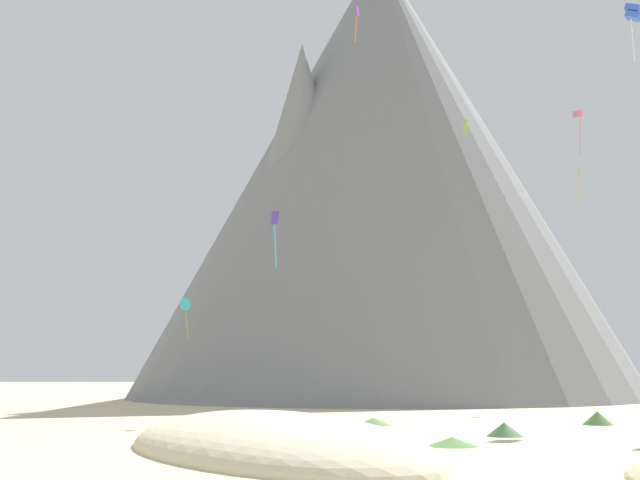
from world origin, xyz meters
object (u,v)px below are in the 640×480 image
object	(u,v)px
rock_massif	(369,188)
kite_violet_high	(357,17)
bush_near_left	(374,422)
bush_far_right	(452,442)
kite_lime_mid	(465,127)
kite_blue_high	(633,13)
kite_indigo_mid	(275,227)
kite_rainbow_high	(578,115)
bush_ridge_crest	(504,429)
bush_scatter_east	(598,418)
bush_near_right	(368,433)
kite_cyan_low	(186,305)
kite_gold_mid	(580,176)

from	to	relation	value
rock_massif	kite_violet_high	world-z (taller)	rock_massif
bush_near_left	bush_far_right	bearing A→B (deg)	-78.56
kite_violet_high	kite_lime_mid	bearing A→B (deg)	-29.25
kite_violet_high	bush_far_right	bearing A→B (deg)	-101.56
bush_near_left	kite_blue_high	distance (m)	45.06
rock_massif	kite_lime_mid	xyz separation A→B (m)	(7.48, -33.34, -1.47)
rock_massif	kite_indigo_mid	world-z (taller)	rock_massif
bush_far_right	kite_rainbow_high	xyz separation A→B (m)	(21.47, 49.47, 31.03)
bush_far_right	bush_ridge_crest	size ratio (longest dim) A/B	1.25
kite_rainbow_high	kite_lime_mid	size ratio (longest dim) A/B	3.27
bush_scatter_east	kite_violet_high	xyz separation A→B (m)	(-14.89, 21.21, 36.86)
bush_ridge_crest	bush_near_right	distance (m)	8.08
bush_far_right	kite_lime_mid	bearing A→B (deg)	79.12
bush_ridge_crest	kite_rainbow_high	distance (m)	56.24
kite_blue_high	kite_cyan_low	xyz separation A→B (m)	(-41.28, 11.88, -25.02)
bush_far_right	kite_blue_high	world-z (taller)	kite_blue_high
bush_ridge_crest	kite_gold_mid	world-z (taller)	kite_gold_mid
bush_ridge_crest	kite_violet_high	bearing A→B (deg)	102.61
bush_far_right	kite_cyan_low	bearing A→B (deg)	115.40
bush_far_right	kite_lime_mid	distance (m)	43.36
kite_rainbow_high	kite_violet_high	size ratio (longest dim) A/B	1.38
kite_rainbow_high	kite_violet_high	xyz separation A→B (m)	(-24.66, -12.75, 6.06)
bush_near_left	bush_near_right	distance (m)	11.88
kite_indigo_mid	bush_far_right	bearing A→B (deg)	12.76
bush_scatter_east	kite_gold_mid	size ratio (longest dim) A/B	0.56
bush_far_right	kite_gold_mid	distance (m)	44.83
kite_blue_high	kite_lime_mid	distance (m)	17.66
bush_scatter_east	kite_indigo_mid	world-z (taller)	kite_indigo_mid
kite_indigo_mid	kite_cyan_low	bearing A→B (deg)	-165.69
rock_massif	kite_rainbow_high	distance (m)	29.19
rock_massif	kite_rainbow_high	bearing A→B (deg)	-39.47
bush_scatter_east	kite_blue_high	size ratio (longest dim) A/B	0.38
kite_rainbow_high	kite_indigo_mid	world-z (taller)	kite_rainbow_high
kite_lime_mid	kite_gold_mid	size ratio (longest dim) A/B	0.42
kite_blue_high	kite_gold_mid	xyz separation A→B (m)	(-3.88, 5.10, -13.69)
kite_rainbow_high	kite_lime_mid	xyz separation A→B (m)	(-14.83, -14.97, -5.62)
bush_near_right	kite_rainbow_high	distance (m)	61.25
kite_violet_high	kite_cyan_low	bearing A→B (deg)	144.83
kite_cyan_low	bush_ridge_crest	bearing A→B (deg)	144.81
kite_blue_high	kite_cyan_low	world-z (taller)	kite_blue_high
bush_near_right	kite_rainbow_high	size ratio (longest dim) A/B	0.26
bush_near_left	kite_lime_mid	distance (m)	33.51
bush_near_right	rock_massif	size ratio (longest dim) A/B	0.01
kite_violet_high	kite_gold_mid	xyz separation A→B (m)	(20.45, -1.07, -16.09)
kite_rainbow_high	bush_ridge_crest	bearing A→B (deg)	118.11
kite_violet_high	kite_indigo_mid	size ratio (longest dim) A/B	0.83
kite_cyan_low	kite_indigo_mid	world-z (taller)	kite_indigo_mid
rock_massif	kite_gold_mid	xyz separation A→B (m)	(18.10, -32.19, -5.88)
bush_scatter_east	bush_ridge_crest	xyz separation A→B (m)	(-8.00, -9.56, -0.07)
bush_scatter_east	kite_violet_high	world-z (taller)	kite_violet_high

